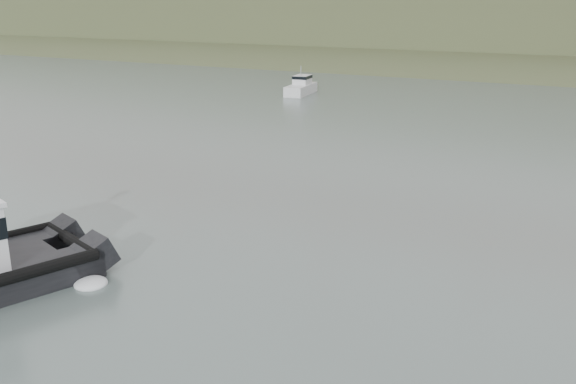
# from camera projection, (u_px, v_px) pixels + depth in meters

# --- Properties ---
(ground) EXTENTS (400.00, 400.00, 0.00)m
(ground) POSITION_uv_depth(u_px,v_px,m) (220.00, 332.00, 21.06)
(ground) COLOR #505F5B
(ground) RESTS_ON ground
(motorboat) EXTENTS (2.81, 6.26, 3.32)m
(motorboat) POSITION_uv_depth(u_px,v_px,m) (301.00, 87.00, 73.29)
(motorboat) COLOR silver
(motorboat) RESTS_ON ground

